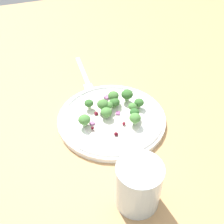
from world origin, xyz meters
TOP-DOWN VIEW (x-y plane):
  - ground_plane at (0.00, 0.00)cm, footprint 180.00×180.00cm
  - plate at (-0.08, -1.43)cm, footprint 25.67×25.67cm
  - dressing_pool at (-0.08, -1.43)cm, footprint 14.89×14.89cm
  - broccoli_floret_0 at (-4.61, 1.24)cm, footprint 2.21×2.21cm
  - broccoli_floret_1 at (1.24, -3.92)cm, footprint 2.79×2.79cm
  - broccoli_floret_2 at (-2.27, -5.95)cm, footprint 2.69×2.69cm
  - broccoli_floret_3 at (4.08, -6.00)cm, footprint 2.21×2.21cm
  - broccoli_floret_4 at (-1.94, -4.32)cm, footprint 2.55×2.55cm
  - broccoli_floret_5 at (-7.38, -1.91)cm, footprint 2.38×2.38cm
  - broccoli_floret_6 at (6.88, -0.79)cm, footprint 2.79×2.79cm
  - broccoli_floret_7 at (1.32, -1.46)cm, footprint 2.65×2.65cm
  - broccoli_floret_8 at (-3.89, 3.07)cm, footprint 2.63×2.63cm
  - broccoli_floret_9 at (-5.31, -1.26)cm, footprint 2.05×2.05cm
  - broccoli_floret_10 at (-5.65, -5.19)cm, footprint 2.92×2.92cm
  - broccoli_floret_11 at (-0.47, -3.39)cm, footprint 2.10×2.10cm
  - cranberry_0 at (-1.48, 2.36)cm, footprint 0.76×0.76cm
  - cranberry_1 at (3.20, -3.39)cm, footprint 0.97×0.97cm
  - cranberry_2 at (1.41, 4.67)cm, footprint 0.91×0.91cm
  - cranberry_3 at (5.68, 1.18)cm, footprint 0.73×0.73cm
  - onion_bit_0 at (5.17, -0.63)cm, footprint 1.23×1.16cm
  - onion_bit_1 at (-1.40, -8.21)cm, footprint 1.65×1.64cm
  - onion_bit_2 at (-1.74, -1.73)cm, footprint 1.38×1.49cm
  - fork at (0.44, -22.10)cm, footprint 3.43×18.69cm
  - water_glass at (3.63, 19.72)cm, footprint 7.97×7.97cm

SIDE VIEW (x-z plane):
  - ground_plane at x=0.00cm, z-range -2.00..0.00cm
  - fork at x=0.44cm, z-range 0.00..0.50cm
  - plate at x=-0.08cm, z-range 0.01..1.71cm
  - dressing_pool at x=-0.08cm, z-range 1.20..1.40cm
  - onion_bit_2 at x=-1.74cm, z-range 1.30..1.72cm
  - onion_bit_0 at x=5.17cm, z-range 1.38..1.90cm
  - cranberry_1 at x=3.20cm, z-range 1.23..2.19cm
  - cranberry_2 at x=1.41cm, z-range 1.27..2.18cm
  - onion_bit_1 at x=-1.40cm, z-range 1.54..2.00cm
  - cranberry_0 at x=-1.48cm, z-range 1.43..2.19cm
  - cranberry_3 at x=5.68cm, z-range 1.63..2.36cm
  - broccoli_floret_9 at x=-5.31cm, z-range 1.78..3.86cm
  - broccoli_floret_4 at x=-1.94cm, z-range 1.56..4.14cm
  - broccoli_floret_5 at x=-7.38cm, z-range 1.70..4.11cm
  - broccoli_floret_7 at x=1.32cm, z-range 1.68..4.36cm
  - broccoli_floret_3 at x=4.08cm, z-range 1.98..4.21cm
  - broccoli_floret_6 at x=6.88cm, z-range 1.79..4.61cm
  - broccoli_floret_11 at x=-0.47cm, z-range 2.18..4.31cm
  - broccoli_floret_0 at x=-4.61cm, z-range 2.14..4.37cm
  - broccoli_floret_8 at x=-3.89cm, z-range 1.97..4.64cm
  - broccoli_floret_1 at x=1.24cm, z-range 2.07..4.90cm
  - broccoli_floret_10 at x=-5.65cm, z-range 2.03..4.99cm
  - broccoli_floret_2 at x=-2.27cm, z-range 2.22..4.94cm
  - water_glass at x=3.63cm, z-range 0.00..9.46cm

